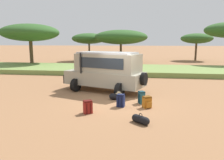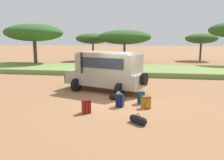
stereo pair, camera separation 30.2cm
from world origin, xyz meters
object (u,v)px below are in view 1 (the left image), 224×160
Objects in this scene: acacia_tree_right_mid at (197,39)px; safari_vehicle at (106,71)px; backpack_near_rear_wheel at (88,107)px; duffel_bag_soft_canvas at (141,119)px; backpack_cluster_center at (147,102)px; duffel_bag_low_black_case at (117,97)px; acacia_tree_far_left at (30,33)px; backpack_beside_front_wheel at (121,101)px; acacia_tree_centre_back at (121,37)px; acacia_tree_left_mid at (89,39)px; backpack_outermost at (142,98)px.

safari_vehicle is at bearing -113.47° from acacia_tree_right_mid.
backpack_near_rear_wheel reaches higher than duffel_bag_soft_canvas.
backpack_cluster_center reaches higher than duffel_bag_low_black_case.
duffel_bag_low_black_case is (0.94, -1.97, -1.12)m from safari_vehicle.
acacia_tree_far_left is at bearing 128.47° from duffel_bag_soft_canvas.
backpack_beside_front_wheel is at bearing -68.18° from safari_vehicle.
acacia_tree_far_left is 1.40× the size of acacia_tree_right_mid.
backpack_beside_front_wheel is (1.27, -3.18, -1.00)m from safari_vehicle.
backpack_beside_front_wheel reaches higher than duffel_bag_soft_canvas.
safari_vehicle is 8.94× the size of backpack_beside_front_wheel.
safari_vehicle is 18.22m from acacia_tree_centre_back.
acacia_tree_left_mid is 6.25m from acacia_tree_centre_back.
backpack_beside_front_wheel is 1.20m from backpack_outermost.
acacia_tree_centre_back is at bearing 95.69° from duffel_bag_low_black_case.
safari_vehicle is at bearing 128.33° from backpack_cluster_center.
backpack_outermost is at bearing 39.39° from backpack_near_rear_wheel.
duffel_bag_low_black_case is at bearing -72.19° from acacia_tree_left_mid.
backpack_cluster_center is 0.88× the size of backpack_outermost.
acacia_tree_right_mid is (10.59, 24.38, 2.26)m from safari_vehicle.
acacia_tree_centre_back is at bearing 29.46° from acacia_tree_far_left.
safari_vehicle is at bearing 89.54° from backpack_near_rear_wheel.
acacia_tree_right_mid is (11.65, 6.35, -0.13)m from acacia_tree_centre_back.
backpack_near_rear_wheel reaches higher than duffel_bag_low_black_case.
backpack_beside_front_wheel is 21.61m from acacia_tree_centre_back.
backpack_cluster_center is 0.80× the size of duffel_bag_soft_canvas.
acacia_tree_right_mid is (10.62, 28.75, 3.27)m from backpack_near_rear_wheel.
duffel_bag_soft_canvas is (-0.00, -2.73, -0.15)m from backpack_outermost.
acacia_tree_centre_back reaches higher than backpack_outermost.
duffel_bag_low_black_case is 19.22m from acacia_tree_far_left.
backpack_outermost is 25.38m from acacia_tree_left_mid.
backpack_outermost is at bearing 35.36° from backpack_beside_front_wheel.
safari_vehicle is 1.00× the size of acacia_tree_left_mid.
duffel_bag_low_black_case is 0.15× the size of acacia_tree_left_mid.
safari_vehicle reaches higher than backpack_beside_front_wheel.
safari_vehicle is 4.48m from backpack_near_rear_wheel.
acacia_tree_centre_back reaches higher than acacia_tree_left_mid.
acacia_tree_left_mid is at bearing 107.71° from backpack_beside_front_wheel.
acacia_tree_right_mid is at bearing 71.33° from backpack_beside_front_wheel.
acacia_tree_far_left reaches higher than duffel_bag_low_black_case.
acacia_tree_right_mid is (8.34, 29.60, 3.40)m from duffel_bag_soft_canvas.
backpack_outermost is 0.12× the size of acacia_tree_right_mid.
safari_vehicle reaches higher than backpack_outermost.
acacia_tree_right_mid is at bearing 69.72° from backpack_near_rear_wheel.
safari_vehicle is 5.80m from duffel_bag_soft_canvas.
acacia_tree_far_left is (-11.52, 12.12, 2.83)m from safari_vehicle.
backpack_beside_front_wheel is at bearing -108.67° from acacia_tree_right_mid.
duffel_bag_soft_canvas is (2.29, -0.86, -0.13)m from backpack_near_rear_wheel.
backpack_near_rear_wheel is 20.46m from acacia_tree_far_left.
acacia_tree_left_mid is at bearing 150.33° from acacia_tree_centre_back.
acacia_tree_right_mid reaches higher than duffel_bag_low_black_case.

